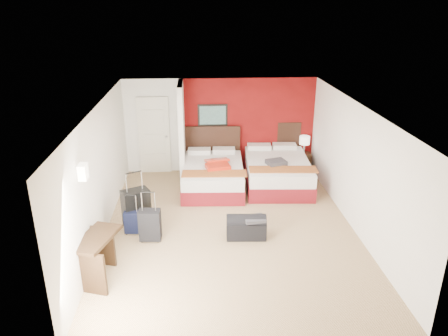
{
  "coord_description": "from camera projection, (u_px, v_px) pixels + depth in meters",
  "views": [
    {
      "loc": [
        -0.64,
        -7.66,
        4.33
      ],
      "look_at": [
        -0.07,
        0.8,
        1.0
      ],
      "focal_mm": 34.19,
      "sensor_mm": 36.0,
      "label": 1
    }
  ],
  "objects": [
    {
      "name": "suitcase_charcoal",
      "position": [
        150.0,
        226.0,
        8.17
      ],
      "size": [
        0.43,
        0.28,
        0.61
      ],
      "primitive_type": "cube",
      "rotation": [
        0.0,
        0.0,
        -0.06
      ],
      "color": "black",
      "rests_on": "ground"
    },
    {
      "name": "bed_left",
      "position": [
        213.0,
        176.0,
        10.48
      ],
      "size": [
        1.56,
        2.16,
        0.62
      ],
      "primitive_type": "cube",
      "rotation": [
        0.0,
        0.0,
        -0.05
      ],
      "color": "silver",
      "rests_on": "ground"
    },
    {
      "name": "ground",
      "position": [
        230.0,
        227.0,
        8.73
      ],
      "size": [
        6.5,
        6.5,
        0.0
      ],
      "primitive_type": "plane",
      "color": "tan",
      "rests_on": "ground"
    },
    {
      "name": "bed_right",
      "position": [
        277.0,
        172.0,
        10.65
      ],
      "size": [
        1.69,
        2.31,
        0.66
      ],
      "primitive_type": "cube",
      "rotation": [
        0.0,
        0.0,
        -0.07
      ],
      "color": "white",
      "rests_on": "ground"
    },
    {
      "name": "entry_door",
      "position": [
        154.0,
        135.0,
        11.22
      ],
      "size": [
        0.82,
        0.06,
        2.05
      ],
      "primitive_type": "cube",
      "color": "silver",
      "rests_on": "ground"
    },
    {
      "name": "red_accent_panel",
      "position": [
        248.0,
        125.0,
        11.32
      ],
      "size": [
        3.5,
        0.04,
        2.5
      ],
      "primitive_type": "cube",
      "color": "maroon",
      "rests_on": "ground"
    },
    {
      "name": "jacket_draped",
      "position": [
        254.0,
        219.0,
        8.21
      ],
      "size": [
        0.44,
        0.39,
        0.05
      ],
      "primitive_type": "cube",
      "rotation": [
        0.0,
        0.0,
        0.15
      ],
      "color": "#3C3B41",
      "rests_on": "duffel_bag"
    },
    {
      "name": "room_walls",
      "position": [
        162.0,
        149.0,
        9.5
      ],
      "size": [
        5.02,
        6.52,
        2.5
      ],
      "color": "white",
      "rests_on": "ground"
    },
    {
      "name": "red_suitcase_open",
      "position": [
        217.0,
        164.0,
        10.26
      ],
      "size": [
        0.69,
        0.86,
        0.1
      ],
      "primitive_type": "cube",
      "rotation": [
        0.0,
        0.0,
        0.19
      ],
      "color": "red",
      "rests_on": "bed_left"
    },
    {
      "name": "duffel_bag",
      "position": [
        246.0,
        228.0,
        8.33
      ],
      "size": [
        0.79,
        0.46,
        0.39
      ],
      "primitive_type": "cube",
      "rotation": [
        0.0,
        0.0,
        -0.06
      ],
      "color": "black",
      "rests_on": "ground"
    },
    {
      "name": "table_lamp",
      "position": [
        304.0,
        145.0,
        11.32
      ],
      "size": [
        0.3,
        0.3,
        0.48
      ],
      "primitive_type": "cylinder",
      "rotation": [
        0.0,
        0.0,
        -0.12
      ],
      "color": "white",
      "rests_on": "nightstand"
    },
    {
      "name": "nightstand",
      "position": [
        303.0,
        163.0,
        11.5
      ],
      "size": [
        0.4,
        0.4,
        0.52
      ],
      "primitive_type": "cube",
      "rotation": [
        0.0,
        0.0,
        -0.07
      ],
      "color": "black",
      "rests_on": "ground"
    },
    {
      "name": "jacket_bundle",
      "position": [
        276.0,
        162.0,
        10.23
      ],
      "size": [
        0.52,
        0.46,
        0.11
      ],
      "primitive_type": "cube",
      "rotation": [
        0.0,
        0.0,
        0.28
      ],
      "color": "#3D3C42",
      "rests_on": "bed_right"
    },
    {
      "name": "desk",
      "position": [
        98.0,
        258.0,
        7.0
      ],
      "size": [
        0.75,
        1.05,
        0.79
      ],
      "primitive_type": "cube",
      "rotation": [
        0.0,
        0.0,
        -0.31
      ],
      "color": "black",
      "rests_on": "ground"
    },
    {
      "name": "suitcase_black",
      "position": [
        136.0,
        210.0,
        8.61
      ],
      "size": [
        0.62,
        0.53,
        0.79
      ],
      "primitive_type": "cube",
      "rotation": [
        0.0,
        0.0,
        0.47
      ],
      "color": "black",
      "rests_on": "ground"
    },
    {
      "name": "partition_wall",
      "position": [
        182.0,
        133.0,
        10.64
      ],
      "size": [
        0.12,
        1.2,
        2.5
      ],
      "primitive_type": "cube",
      "color": "silver",
      "rests_on": "ground"
    },
    {
      "name": "suitcase_navy",
      "position": [
        133.0,
        223.0,
        8.45
      ],
      "size": [
        0.34,
        0.23,
        0.45
      ],
      "primitive_type": "cube",
      "rotation": [
        0.0,
        0.0,
        -0.09
      ],
      "color": "black",
      "rests_on": "ground"
    }
  ]
}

